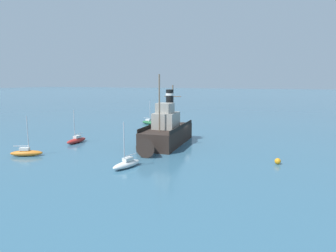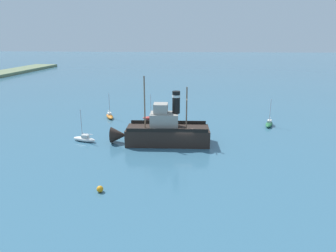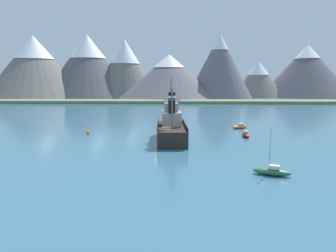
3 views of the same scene
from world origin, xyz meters
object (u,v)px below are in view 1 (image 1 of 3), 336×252
Objects in this scene: sailboat_white at (127,164)px; mooring_buoy at (278,161)px; sailboat_red at (76,140)px; sailboat_green at (149,122)px; sailboat_orange at (26,153)px; old_tugboat at (166,132)px.

sailboat_white reaches higher than mooring_buoy.
sailboat_red is 21.18m from sailboat_green.
sailboat_orange is (13.78, -0.05, 0.00)m from sailboat_white.
sailboat_green is 7.33× the size of mooring_buoy.
sailboat_red is 27.89m from mooring_buoy.
sailboat_red is at bearing -95.33° from sailboat_orange.
old_tugboat reaches higher than sailboat_red.
sailboat_green is at bearing -41.31° from mooring_buoy.
old_tugboat is 20.67m from sailboat_green.
old_tugboat is 2.97× the size of sailboat_white.
sailboat_white is 1.00× the size of sailboat_orange.
mooring_buoy is at bearing -154.64° from sailboat_white.
sailboat_green reaches higher than mooring_buoy.
sailboat_white and sailboat_green have the same top height.
sailboat_white and sailboat_red have the same top height.
mooring_buoy is at bearing 176.87° from sailboat_red.
sailboat_white is at bearing 179.81° from sailboat_orange.
sailboat_green is 34.22m from mooring_buoy.
old_tugboat is at bearing -18.08° from mooring_buoy.
sailboat_red is at bearing 84.18° from sailboat_green.
sailboat_green is (-2.15, -21.07, 0.00)m from sailboat_red.
sailboat_white is at bearing 90.96° from old_tugboat.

